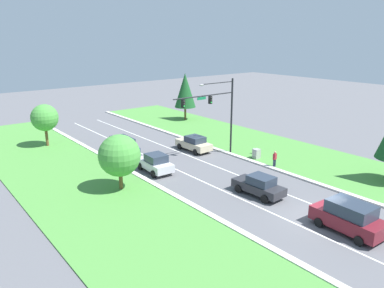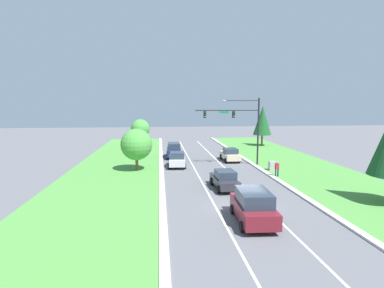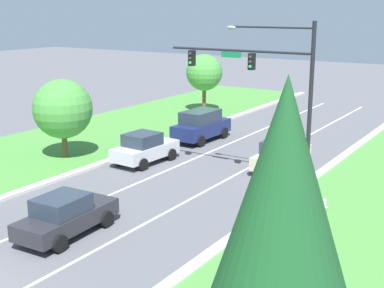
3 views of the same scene
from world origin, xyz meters
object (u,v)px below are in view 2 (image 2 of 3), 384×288
object	(u,v)px
burgundy_suv	(253,206)
champagne_sedan	(230,155)
fire_hydrant	(276,165)
oak_far_left_tree	(140,129)
oak_near_left_tree	(136,145)
traffic_signal_mast	(241,121)
silver_sedan	(177,160)
navy_suv	(174,150)
pedestrian	(277,168)
conifer_far_right_tree	(262,120)
utility_cabinet	(272,166)
charcoal_sedan	(225,179)

from	to	relation	value
burgundy_suv	champagne_sedan	bearing A→B (deg)	83.42
fire_hydrant	oak_far_left_tree	distance (m)	24.14
fire_hydrant	oak_near_left_tree	xyz separation A→B (m)	(-16.07, 0.22, 2.67)
traffic_signal_mast	silver_sedan	bearing A→B (deg)	179.47
burgundy_suv	navy_suv	xyz separation A→B (m)	(-3.87, 23.79, 0.03)
pedestrian	oak_far_left_tree	size ratio (longest dim) A/B	0.34
navy_suv	oak_far_left_tree	xyz separation A→B (m)	(-5.15, 8.81, 2.34)
navy_suv	oak_far_left_tree	bearing A→B (deg)	122.39
pedestrian	conifer_far_right_tree	world-z (taller)	conifer_far_right_tree
navy_suv	oak_near_left_tree	bearing A→B (deg)	-117.06
champagne_sedan	navy_suv	size ratio (longest dim) A/B	0.96
silver_sedan	navy_suv	bearing A→B (deg)	93.66
champagne_sedan	oak_near_left_tree	size ratio (longest dim) A/B	0.96
pedestrian	silver_sedan	bearing A→B (deg)	-39.92
oak_near_left_tree	utility_cabinet	bearing A→B (deg)	-5.78
oak_near_left_tree	silver_sedan	bearing A→B (deg)	21.39
traffic_signal_mast	charcoal_sedan	bearing A→B (deg)	-112.56
utility_cabinet	charcoal_sedan	bearing A→B (deg)	-136.62
fire_hydrant	conifer_far_right_tree	distance (m)	19.59
fire_hydrant	navy_suv	bearing A→B (deg)	144.08
conifer_far_right_tree	burgundy_suv	bearing A→B (deg)	-110.10
traffic_signal_mast	pedestrian	xyz separation A→B (m)	(2.19, -6.18, -4.52)
burgundy_suv	oak_far_left_tree	bearing A→B (deg)	108.28
charcoal_sedan	conifer_far_right_tree	bearing A→B (deg)	61.78
fire_hydrant	conifer_far_right_tree	size ratio (longest dim) A/B	0.10
silver_sedan	burgundy_suv	xyz separation A→B (m)	(3.79, -17.45, 0.16)
utility_cabinet	burgundy_suv	bearing A→B (deg)	-115.33
silver_sedan	navy_suv	distance (m)	6.34
charcoal_sedan	pedestrian	bearing A→B (deg)	27.01
conifer_far_right_tree	silver_sedan	bearing A→B (deg)	-134.50
navy_suv	utility_cabinet	size ratio (longest dim) A/B	4.38
champagne_sedan	fire_hydrant	size ratio (longest dim) A/B	6.52
utility_cabinet	champagne_sedan	bearing A→B (deg)	117.03
champagne_sedan	fire_hydrant	xyz separation A→B (m)	(4.27, -5.12, -0.50)
charcoal_sedan	oak_far_left_tree	world-z (taller)	oak_far_left_tree
burgundy_suv	fire_hydrant	distance (m)	17.24
fire_hydrant	oak_far_left_tree	bearing A→B (deg)	134.20
champagne_sedan	burgundy_suv	size ratio (longest dim) A/B	0.95
silver_sedan	oak_near_left_tree	distance (m)	5.38
silver_sedan	champagne_sedan	xyz separation A→B (m)	(7.20, 3.10, -0.04)
champagne_sedan	navy_suv	world-z (taller)	navy_suv
oak_near_left_tree	navy_suv	bearing A→B (deg)	60.88
navy_suv	conifer_far_right_tree	world-z (taller)	conifer_far_right_tree
navy_suv	conifer_far_right_tree	size ratio (longest dim) A/B	0.66
burgundy_suv	utility_cabinet	size ratio (longest dim) A/B	4.46
oak_far_left_tree	traffic_signal_mast	bearing A→B (deg)	-49.70
conifer_far_right_tree	oak_near_left_tree	bearing A→B (deg)	-138.68
champagne_sedan	navy_suv	xyz separation A→B (m)	(-7.27, 3.23, 0.23)
charcoal_sedan	burgundy_suv	bearing A→B (deg)	-91.49
silver_sedan	oak_near_left_tree	bearing A→B (deg)	-155.61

